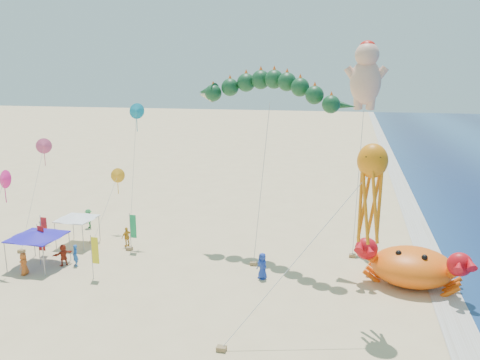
% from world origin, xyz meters
% --- Properties ---
extents(ground, '(320.00, 320.00, 0.00)m').
position_xyz_m(ground, '(0.00, 0.00, 0.00)').
color(ground, '#D1B784').
rests_on(ground, ground).
extents(foam_strip, '(320.00, 320.00, 0.00)m').
position_xyz_m(foam_strip, '(12.00, 0.00, 0.01)').
color(foam_strip, silver).
rests_on(foam_strip, ground).
extents(crab_inflatable, '(7.25, 5.64, 3.18)m').
position_xyz_m(crab_inflatable, '(10.01, 1.38, 1.40)').
color(crab_inflatable, '#F95C0D').
rests_on(crab_inflatable, ground).
extents(dragon_kite, '(12.44, 5.91, 13.79)m').
position_xyz_m(dragon_kite, '(-0.64, 5.15, 12.43)').
color(dragon_kite, '#0F3A1D').
rests_on(dragon_kite, ground).
extents(cherub_kite, '(2.45, 5.39, 16.49)m').
position_xyz_m(cherub_kite, '(6.45, 9.69, 13.95)').
color(cherub_kite, '#E5A88C').
rests_on(cherub_kite, ground).
extents(octopus_kite, '(8.13, 5.58, 10.32)m').
position_xyz_m(octopus_kite, '(6.73, -4.39, 8.01)').
color(octopus_kite, orange).
rests_on(octopus_kite, ground).
extents(canopy_blue, '(3.71, 3.71, 2.71)m').
position_xyz_m(canopy_blue, '(-16.47, -1.56, 2.44)').
color(canopy_blue, gray).
rests_on(canopy_blue, ground).
extents(canopy_white, '(3.04, 3.04, 2.71)m').
position_xyz_m(canopy_white, '(-16.16, 3.08, 2.44)').
color(canopy_white, gray).
rests_on(canopy_white, ground).
extents(feather_flags, '(7.01, 5.47, 3.20)m').
position_xyz_m(feather_flags, '(-13.93, -0.25, 2.01)').
color(feather_flags, gray).
rests_on(feather_flags, ground).
extents(beachgoers, '(20.95, 11.59, 1.87)m').
position_xyz_m(beachgoers, '(-13.51, 1.79, 0.86)').
color(beachgoers, '#27773A').
rests_on(beachgoers, ground).
extents(small_kites, '(9.24, 13.29, 11.64)m').
position_xyz_m(small_kites, '(-15.79, 3.28, 6.94)').
color(small_kites, orange).
rests_on(small_kites, ground).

